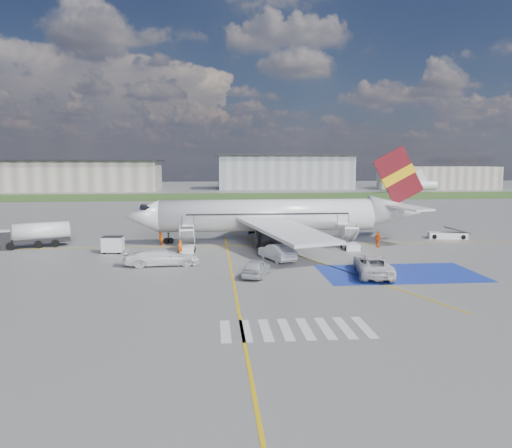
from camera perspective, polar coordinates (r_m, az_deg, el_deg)
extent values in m
plane|color=#60605E|center=(48.03, 3.07, -4.83)|extent=(400.00, 400.00, 0.00)
cube|color=#2D4C1E|center=(142.00, -2.39, 3.16)|extent=(400.00, 30.00, 0.01)
cube|color=gold|center=(59.72, 1.43, -2.44)|extent=(120.00, 0.20, 0.01)
cube|color=gold|center=(37.87, -2.33, -8.11)|extent=(0.20, 60.00, 0.01)
cube|color=gold|center=(59.72, 1.43, -2.44)|extent=(20.71, 56.45, 0.01)
cube|color=#192F99|center=(46.74, 16.07, -5.43)|extent=(14.00, 8.00, 0.01)
cube|color=silver|center=(30.20, -3.52, -12.15)|extent=(0.60, 4.00, 0.01)
cube|color=silver|center=(30.25, -1.19, -12.10)|extent=(0.60, 4.00, 0.01)
cube|color=silver|center=(30.35, 1.12, -12.03)|extent=(0.60, 4.00, 0.01)
cube|color=silver|center=(30.50, 3.41, -11.95)|extent=(0.60, 4.00, 0.01)
cube|color=silver|center=(30.69, 5.67, -11.84)|extent=(0.60, 4.00, 0.01)
cube|color=silver|center=(30.93, 7.91, -11.73)|extent=(0.60, 4.00, 0.01)
cube|color=silver|center=(31.22, 10.10, -11.59)|extent=(0.60, 4.00, 0.01)
cube|color=silver|center=(31.54, 12.24, -11.45)|extent=(0.60, 4.00, 0.01)
cube|color=gray|center=(183.04, -20.49, 5.19)|extent=(60.00, 22.00, 10.00)
cube|color=gray|center=(183.49, 3.28, 5.95)|extent=(48.00, 18.00, 12.00)
cube|color=gray|center=(192.77, 20.06, 4.99)|extent=(40.00, 16.00, 8.00)
cylinder|color=silver|center=(61.22, 1.23, 1.01)|extent=(26.00, 3.90, 3.90)
cone|color=silver|center=(61.41, -12.82, 0.85)|extent=(4.00, 3.90, 3.90)
cube|color=black|center=(61.22, -12.29, 1.84)|extent=(1.67, 1.90, 0.82)
cone|color=silver|center=(64.98, 15.58, 1.46)|extent=(6.50, 3.90, 3.90)
cube|color=silver|center=(53.05, 3.32, -0.61)|extent=(9.86, 15.95, 1.40)
cube|color=silver|center=(69.79, 1.28, 1.28)|extent=(9.86, 15.95, 1.40)
cylinder|color=#38383A|center=(55.96, 1.86, -1.64)|extent=(3.40, 2.10, 2.10)
cylinder|color=#38383A|center=(66.98, 0.70, -0.17)|extent=(3.40, 2.10, 2.10)
cube|color=#5A0F15|center=(64.82, 15.96, 5.34)|extent=(6.62, 0.30, 7.45)
cube|color=#F0B30D|center=(64.82, 15.96, 5.34)|extent=(4.36, 0.40, 3.08)
cube|color=silver|center=(62.18, 17.16, 1.81)|extent=(4.73, 5.95, 0.49)
cube|color=silver|center=(68.12, 15.13, 2.32)|extent=(4.73, 5.95, 0.49)
cube|color=black|center=(59.24, 1.44, 1.14)|extent=(19.50, 0.04, 0.18)
cube|color=black|center=(63.12, 1.03, 1.52)|extent=(19.50, 0.04, 0.18)
cube|color=silver|center=(57.05, -7.84, -1.49)|extent=(1.40, 3.73, 2.32)
cube|color=silver|center=(58.78, -7.77, -0.19)|extent=(1.40, 1.00, 0.12)
cylinder|color=black|center=(58.75, -8.46, 0.33)|extent=(0.06, 0.06, 1.10)
cylinder|color=black|center=(58.69, -7.10, 0.35)|extent=(0.06, 0.06, 1.10)
cube|color=silver|center=(55.65, -7.90, -2.85)|extent=(1.60, 2.40, 0.70)
cube|color=silver|center=(59.11, 10.38, -1.23)|extent=(1.40, 3.73, 2.32)
cube|color=silver|center=(60.79, 9.93, 0.01)|extent=(1.40, 1.00, 0.12)
cylinder|color=black|center=(60.55, 9.30, 0.52)|extent=(0.06, 0.06, 1.10)
cylinder|color=black|center=(60.91, 10.57, 0.53)|extent=(0.06, 0.06, 1.10)
cube|color=silver|center=(57.77, 10.78, -2.54)|extent=(1.60, 2.40, 0.70)
cube|color=black|center=(63.63, -27.13, -1.69)|extent=(2.71, 2.71, 2.09)
cylinder|color=silver|center=(63.60, -23.33, -0.78)|extent=(6.52, 4.20, 2.09)
cube|color=black|center=(63.74, -23.28, -1.71)|extent=(6.52, 4.20, 0.45)
cube|color=silver|center=(56.72, -16.05, -2.26)|extent=(2.35, 1.53, 1.57)
cube|color=black|center=(56.59, -16.08, -1.42)|extent=(2.23, 1.40, 0.13)
cube|color=silver|center=(69.51, 21.02, -1.22)|extent=(5.01, 2.51, 0.80)
cube|color=black|center=(69.74, 22.00, -0.66)|extent=(3.30, 1.79, 0.89)
imported|color=#AFB2B6|center=(43.57, 0.02, -5.03)|extent=(3.17, 4.86, 1.54)
imported|color=silver|center=(50.63, 2.42, -3.20)|extent=(3.55, 5.54, 1.72)
imported|color=silver|center=(45.59, 13.23, -4.15)|extent=(4.05, 6.72, 2.35)
imported|color=silver|center=(48.88, -10.70, -3.47)|extent=(5.56, 2.63, 2.11)
imported|color=#FF5C0D|center=(54.31, -8.64, -2.63)|extent=(0.69, 0.68, 1.61)
imported|color=orange|center=(60.26, -10.87, -1.69)|extent=(0.85, 0.95, 1.63)
imported|color=#F7590D|center=(59.74, 13.78, -1.72)|extent=(0.86, 1.21, 1.91)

